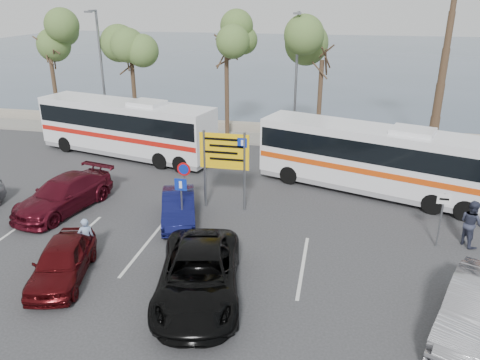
% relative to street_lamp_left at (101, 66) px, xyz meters
% --- Properties ---
extents(ground, '(120.00, 120.00, 0.00)m').
position_rel_street_lamp_left_xyz_m(ground, '(10.00, -13.52, -4.60)').
color(ground, '#2E2E30').
rests_on(ground, ground).
extents(kerb_strip, '(44.00, 2.40, 0.15)m').
position_rel_street_lamp_left_xyz_m(kerb_strip, '(10.00, 0.48, -4.52)').
color(kerb_strip, gray).
rests_on(kerb_strip, ground).
extents(seawall, '(48.00, 0.80, 0.60)m').
position_rel_street_lamp_left_xyz_m(seawall, '(10.00, 2.48, -4.30)').
color(seawall, gray).
rests_on(seawall, ground).
extents(sea, '(140.00, 140.00, 0.00)m').
position_rel_street_lamp_left_xyz_m(sea, '(10.00, 46.48, -4.59)').
color(sea, '#3A4D5D').
rests_on(sea, ground).
extents(tree_far_left, '(3.20, 3.20, 7.60)m').
position_rel_street_lamp_left_xyz_m(tree_far_left, '(-4.00, 0.48, 1.73)').
color(tree_far_left, '#382619').
rests_on(tree_far_left, kerb_strip).
extents(tree_left, '(3.20, 3.20, 7.20)m').
position_rel_street_lamp_left_xyz_m(tree_left, '(2.00, 0.48, 1.41)').
color(tree_left, '#382619').
rests_on(tree_left, kerb_strip).
extents(tree_mid, '(3.20, 3.20, 8.00)m').
position_rel_street_lamp_left_xyz_m(tree_mid, '(8.50, 0.48, 2.06)').
color(tree_mid, '#382619').
rests_on(tree_mid, kerb_strip).
extents(tree_right, '(3.20, 3.20, 7.40)m').
position_rel_street_lamp_left_xyz_m(tree_right, '(14.50, 0.48, 1.57)').
color(tree_right, '#382619').
rests_on(tree_right, kerb_strip).
extents(street_lamp_left, '(0.45, 1.15, 8.01)m').
position_rel_street_lamp_left_xyz_m(street_lamp_left, '(0.00, 0.00, 0.00)').
color(street_lamp_left, slate).
rests_on(street_lamp_left, kerb_strip).
extents(street_lamp_right, '(0.45, 1.15, 8.01)m').
position_rel_street_lamp_left_xyz_m(street_lamp_right, '(13.00, 0.00, 0.00)').
color(street_lamp_right, slate).
rests_on(street_lamp_right, kerb_strip).
extents(direction_sign, '(2.20, 0.12, 3.60)m').
position_rel_street_lamp_left_xyz_m(direction_sign, '(11.00, -10.32, -2.17)').
color(direction_sign, slate).
rests_on(direction_sign, ground).
extents(sign_no_stop, '(0.60, 0.08, 2.35)m').
position_rel_street_lamp_left_xyz_m(sign_no_stop, '(9.40, -11.13, -3.02)').
color(sign_no_stop, slate).
rests_on(sign_no_stop, ground).
extents(sign_parking, '(0.50, 0.07, 2.25)m').
position_rel_street_lamp_left_xyz_m(sign_parking, '(9.80, -12.73, -3.13)').
color(sign_parking, slate).
rests_on(sign_parking, ground).
extents(sign_taxi, '(0.50, 0.07, 2.20)m').
position_rel_street_lamp_left_xyz_m(sign_taxi, '(19.80, -12.03, -3.18)').
color(sign_taxi, slate).
rests_on(sign_taxi, ground).
extents(lane_markings, '(12.02, 4.20, 0.01)m').
position_rel_street_lamp_left_xyz_m(lane_markings, '(8.86, -14.52, -4.60)').
color(lane_markings, silver).
rests_on(lane_markings, ground).
extents(coach_bus_left, '(11.38, 4.95, 3.47)m').
position_rel_street_lamp_left_xyz_m(coach_bus_left, '(3.50, -4.31, -2.99)').
color(coach_bus_left, white).
rests_on(coach_bus_left, ground).
extents(coach_bus_right, '(11.20, 5.74, 3.44)m').
position_rel_street_lamp_left_xyz_m(coach_bus_right, '(17.50, -7.01, -3.00)').
color(coach_bus_right, white).
rests_on(coach_bus_right, ground).
extents(car_blue, '(2.51, 4.09, 1.27)m').
position_rel_street_lamp_left_xyz_m(car_blue, '(9.40, -12.02, -3.96)').
color(car_blue, '#0E1144').
rests_on(car_blue, ground).
extents(car_maroon, '(3.11, 5.41, 1.47)m').
position_rel_street_lamp_left_xyz_m(car_maroon, '(4.00, -12.02, -3.86)').
color(car_maroon, '#500D19').
rests_on(car_maroon, ground).
extents(car_red, '(2.56, 4.25, 1.35)m').
position_rel_street_lamp_left_xyz_m(car_red, '(7.00, -17.02, -3.92)').
color(car_red, '#480A0D').
rests_on(car_red, ground).
extents(suv_black, '(3.67, 5.94, 1.54)m').
position_rel_street_lamp_left_xyz_m(suv_black, '(11.80, -17.02, -3.83)').
color(suv_black, black).
rests_on(suv_black, ground).
extents(car_silver_b, '(3.34, 4.97, 1.55)m').
position_rel_street_lamp_left_xyz_m(car_silver_b, '(20.00, -17.02, -3.82)').
color(car_silver_b, gray).
rests_on(car_silver_b, ground).
extents(pedestrian_near, '(0.67, 0.64, 1.55)m').
position_rel_street_lamp_left_xyz_m(pedestrian_near, '(7.07, -15.52, -3.83)').
color(pedestrian_near, '#8298BD').
rests_on(pedestrian_near, ground).
extents(pedestrian_far, '(1.04, 1.12, 1.85)m').
position_rel_street_lamp_left_xyz_m(pedestrian_far, '(21.00, -11.63, -3.67)').
color(pedestrian_far, '#2D3144').
rests_on(pedestrian_far, ground).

